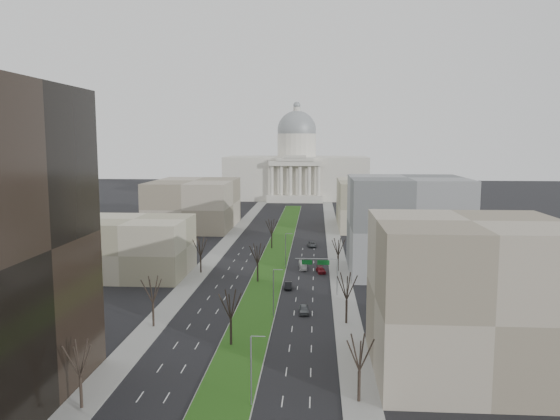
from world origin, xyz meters
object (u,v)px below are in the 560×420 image
at_px(car_grey_far, 312,245).
at_px(box_van, 303,265).
at_px(car_grey_near, 304,309).
at_px(car_red, 321,270).
at_px(car_black, 288,286).

height_order(car_grey_far, box_van, box_van).
bearing_deg(box_van, car_grey_near, -94.85).
bearing_deg(car_red, box_van, 129.83).
bearing_deg(car_grey_near, car_grey_far, 85.95).
relative_size(car_black, car_grey_far, 0.87).
distance_m(car_red, box_van, 6.11).
bearing_deg(car_red, car_black, -125.19).
xyz_separation_m(car_red, box_van, (-4.64, 3.97, 0.21)).
height_order(car_grey_near, car_grey_far, car_grey_near).
distance_m(car_grey_near, car_black, 17.82).
height_order(car_grey_near, car_red, car_grey_near).
height_order(car_grey_near, box_van, box_van).
xyz_separation_m(car_grey_near, car_red, (3.45, 32.86, -0.09)).
xyz_separation_m(car_black, car_red, (7.40, 15.48, -0.03)).
distance_m(car_grey_far, box_van, 29.85).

